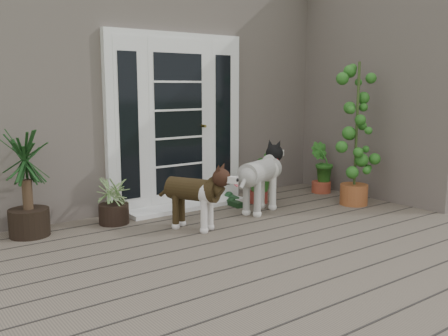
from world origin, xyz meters
TOP-DOWN VIEW (x-y plane):
  - deck at (0.00, 0.40)m, footprint 6.20×4.60m
  - house_main at (0.00, 4.65)m, footprint 7.40×4.00m
  - house_wing at (2.90, 1.50)m, footprint 1.60×2.40m
  - door_unit at (-0.20, 2.60)m, footprint 1.90×0.14m
  - door_step at (-0.20, 2.40)m, footprint 1.60×0.40m
  - brindle_dog at (-0.65, 1.56)m, footprint 0.63×0.82m
  - white_dog at (0.39, 1.69)m, footprint 0.95×0.67m
  - spider_plant at (-1.23, 2.27)m, footprint 0.57×0.57m
  - yucca at (-2.12, 2.35)m, footprint 0.94×0.94m
  - herb_a at (0.69, 2.06)m, footprint 0.63×0.63m
  - herb_b at (1.83, 2.02)m, footprint 0.48×0.48m
  - herb_c at (2.25, 2.15)m, footprint 0.46×0.46m
  - sapling at (1.62, 1.27)m, footprint 0.64×0.64m
  - clog_left at (0.48, 2.36)m, footprint 0.20×0.32m
  - clog_right at (0.33, 2.09)m, footprint 0.15×0.29m

SIDE VIEW (x-z plane):
  - deck at x=0.00m, z-range 0.00..0.12m
  - door_step at x=-0.20m, z-range 0.12..0.17m
  - clog_right at x=0.33m, z-range 0.12..0.21m
  - clog_left at x=0.48m, z-range 0.12..0.21m
  - herb_c at x=2.25m, z-range 0.12..0.62m
  - herb_b at x=1.83m, z-range 0.12..0.63m
  - herb_a at x=0.69m, z-range 0.12..0.70m
  - spider_plant at x=-1.23m, z-range 0.12..0.71m
  - brindle_dog at x=-0.65m, z-range 0.12..0.75m
  - white_dog at x=0.39m, z-range 0.12..0.84m
  - yucca at x=-2.12m, z-range 0.12..1.22m
  - sapling at x=1.62m, z-range 0.12..1.99m
  - door_unit at x=-0.20m, z-range 0.12..2.27m
  - house_main at x=0.00m, z-range 0.00..3.10m
  - house_wing at x=2.90m, z-range 0.00..3.10m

